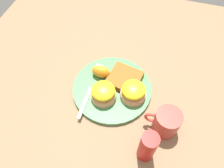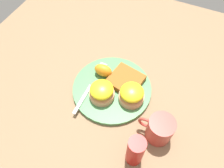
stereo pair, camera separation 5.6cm
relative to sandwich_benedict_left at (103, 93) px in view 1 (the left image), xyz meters
name	(u,v)px [view 1 (the left image)]	position (x,y,z in m)	size (l,w,h in m)	color
ground_plane	(112,90)	(-0.02, -0.04, -0.04)	(1.10, 1.10, 0.00)	#846647
plate	(112,89)	(-0.02, -0.04, -0.03)	(0.26, 0.26, 0.01)	#47844C
sandwich_benedict_left	(103,93)	(0.00, 0.00, 0.00)	(0.08, 0.08, 0.05)	tan
sandwich_benedict_right	(133,92)	(-0.09, -0.03, 0.00)	(0.08, 0.08, 0.05)	tan
hashbrown_patty	(124,78)	(-0.05, -0.08, -0.02)	(0.10, 0.10, 0.02)	#995720
orange_wedge	(101,72)	(0.03, -0.08, 0.00)	(0.06, 0.04, 0.04)	orange
fork	(92,86)	(0.05, -0.03, -0.02)	(0.02, 0.21, 0.00)	silver
cup	(166,122)	(-0.20, 0.04, 0.00)	(0.10, 0.07, 0.08)	#B23D33
condiment_bottle	(147,147)	(-0.16, 0.13, 0.02)	(0.04, 0.04, 0.12)	#B21914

